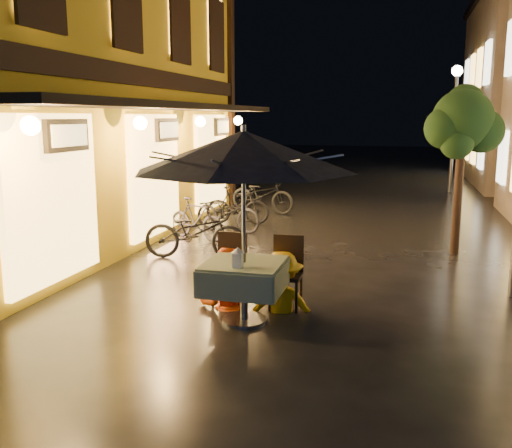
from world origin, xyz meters
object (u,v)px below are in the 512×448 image
(table_lantern, at_px, (238,256))
(bicycle_0, at_px, (195,232))
(cafe_table, at_px, (244,277))
(patio_umbrella, at_px, (244,151))
(person_orange, at_px, (225,249))
(person_yellow, at_px, (282,254))

(table_lantern, bearing_deg, bicycle_0, 118.43)
(cafe_table, distance_m, patio_umbrella, 1.56)
(person_orange, bearing_deg, patio_umbrella, 112.32)
(table_lantern, bearing_deg, person_orange, 116.77)
(person_yellow, bearing_deg, table_lantern, 54.78)
(table_lantern, relative_size, person_yellow, 0.16)
(patio_umbrella, distance_m, person_orange, 1.52)
(cafe_table, bearing_deg, patio_umbrella, 0.00)
(patio_umbrella, relative_size, person_yellow, 1.76)
(cafe_table, xyz_separation_m, person_orange, (-0.42, 0.56, 0.21))
(patio_umbrella, xyz_separation_m, table_lantern, (0.00, -0.27, -1.23))
(table_lantern, distance_m, bicycle_0, 3.69)
(cafe_table, xyz_separation_m, patio_umbrella, (0.00, 0.00, 1.56))
(bicycle_0, bearing_deg, patio_umbrella, -158.63)
(cafe_table, height_order, person_orange, person_orange)
(patio_umbrella, bearing_deg, person_yellow, 57.81)
(patio_umbrella, distance_m, person_yellow, 1.53)
(patio_umbrella, bearing_deg, bicycle_0, 120.60)
(table_lantern, xyz_separation_m, person_yellow, (0.36, 0.84, -0.14))
(table_lantern, xyz_separation_m, person_orange, (-0.42, 0.83, -0.12))
(patio_umbrella, relative_size, bicycle_0, 1.46)
(patio_umbrella, height_order, person_yellow, patio_umbrella)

